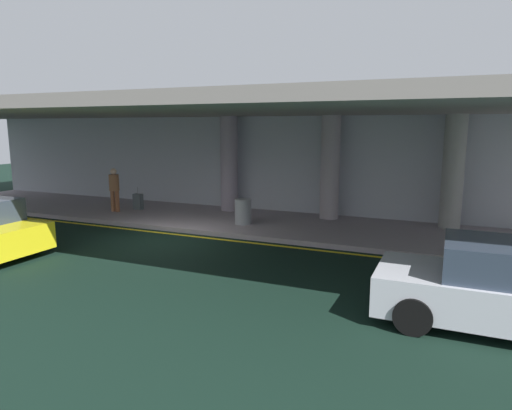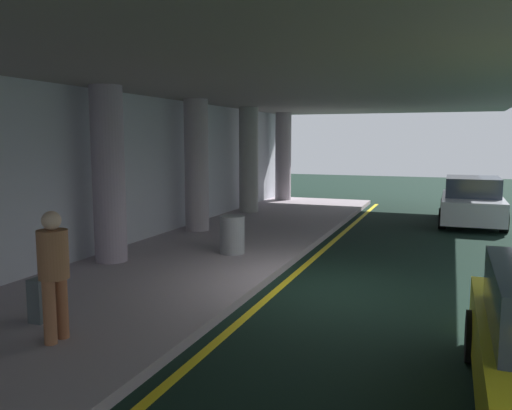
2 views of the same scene
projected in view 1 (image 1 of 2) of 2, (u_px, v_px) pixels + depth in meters
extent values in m
plane|color=black|center=(162.00, 240.00, 13.72)|extent=(60.00, 60.00, 0.00)
cube|color=#A0929C|center=(212.00, 219.00, 16.51)|extent=(26.00, 4.20, 0.15)
cube|color=yellow|center=(176.00, 234.00, 14.39)|extent=(26.00, 0.14, 0.01)
cylinder|color=#9A8B9B|center=(229.00, 164.00, 17.49)|extent=(0.67, 0.67, 3.65)
cylinder|color=#A3969E|center=(330.00, 168.00, 15.92)|extent=(0.67, 0.67, 3.65)
cylinder|color=#9B9995|center=(453.00, 172.00, 14.34)|extent=(0.67, 0.67, 3.65)
cube|color=gray|center=(203.00, 110.00, 15.40)|extent=(28.00, 13.20, 0.30)
cube|color=#B3B6C1|center=(238.00, 164.00, 18.23)|extent=(26.00, 0.30, 3.80)
cylinder|color=black|center=(36.00, 240.00, 12.36)|extent=(0.64, 0.22, 0.64)
cube|color=#B4B7C0|center=(502.00, 297.00, 7.62)|extent=(4.10, 1.80, 0.70)
cube|color=#2D3847|center=(512.00, 261.00, 7.47)|extent=(2.10, 1.60, 0.60)
cylinder|color=black|center=(420.00, 284.00, 8.96)|extent=(0.64, 0.22, 0.64)
cylinder|color=black|center=(413.00, 316.00, 7.42)|extent=(0.64, 0.22, 0.64)
cylinder|color=#955C3B|center=(113.00, 201.00, 17.49)|extent=(0.16, 0.16, 0.82)
cylinder|color=#935535|center=(117.00, 201.00, 17.40)|extent=(0.16, 0.16, 0.82)
cylinder|color=#94603D|center=(114.00, 183.00, 17.32)|extent=(0.38, 0.38, 0.62)
sphere|color=beige|center=(113.00, 171.00, 17.25)|extent=(0.24, 0.24, 0.24)
cube|color=#505A5D|center=(138.00, 202.00, 17.90)|extent=(0.36, 0.22, 0.62)
cylinder|color=slate|center=(138.00, 190.00, 17.82)|extent=(0.02, 0.02, 0.28)
cylinder|color=gray|center=(243.00, 212.00, 15.20)|extent=(0.56, 0.56, 0.85)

